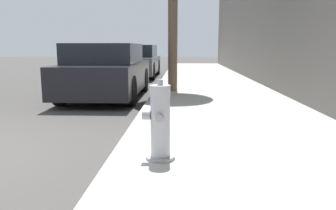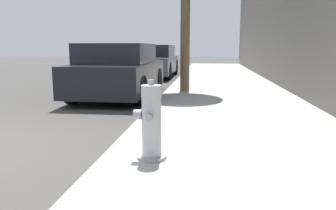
# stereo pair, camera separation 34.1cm
# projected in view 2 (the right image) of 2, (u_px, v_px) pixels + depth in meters

# --- Properties ---
(sidewalk_slab) EXTENTS (3.26, 40.00, 0.15)m
(sidewalk_slab) POSITION_uv_depth(u_px,v_px,m) (252.00, 161.00, 3.60)
(sidewalk_slab) COLOR #A8A59E
(sidewalk_slab) RESTS_ON ground_plane
(fire_hydrant) EXTENTS (0.34, 0.34, 0.84)m
(fire_hydrant) POSITION_uv_depth(u_px,v_px,m) (151.00, 123.00, 3.40)
(fire_hydrant) COLOR #97979C
(fire_hydrant) RESTS_ON sidewalk_slab
(parked_car_near) EXTENTS (1.81, 3.99, 1.39)m
(parked_car_near) POSITION_uv_depth(u_px,v_px,m) (119.00, 71.00, 8.56)
(parked_car_near) COLOR black
(parked_car_near) RESTS_ON ground_plane
(parked_car_mid) EXTENTS (1.73, 4.42, 1.39)m
(parked_car_mid) POSITION_uv_depth(u_px,v_px,m) (155.00, 61.00, 14.42)
(parked_car_mid) COLOR #4C5156
(parked_car_mid) RESTS_ON ground_plane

